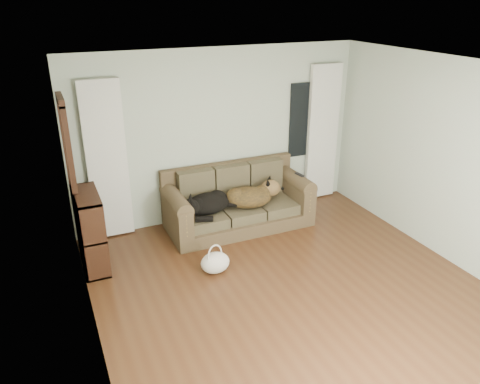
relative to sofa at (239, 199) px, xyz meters
name	(u,v)px	position (x,y,z in m)	size (l,w,h in m)	color
floor	(299,297)	(-0.09, -1.97, -0.45)	(5.00, 5.00, 0.00)	#432513
ceiling	(313,72)	(-0.09, -1.97, 2.15)	(5.00, 5.00, 0.00)	white
wall_back	(219,136)	(-0.09, 0.53, 0.85)	(4.50, 0.04, 2.60)	#B1B9A9
wall_left	(86,237)	(-2.34, -1.97, 0.85)	(0.04, 5.00, 2.60)	#B1B9A9
wall_right	(461,167)	(2.16, -1.97, 0.85)	(0.04, 5.00, 2.60)	#B1B9A9
curtain_left	(107,162)	(-1.79, 0.45, 0.70)	(0.55, 0.08, 2.25)	silver
curtain_right	(322,133)	(1.71, 0.45, 0.70)	(0.55, 0.08, 2.25)	silver
window_pane	(303,120)	(1.36, 0.50, 0.95)	(0.50, 0.03, 1.20)	black
door_casing	(73,183)	(-2.29, 0.07, 0.60)	(0.07, 0.60, 2.10)	black
sofa	(239,199)	(0.00, 0.00, 0.00)	(2.14, 0.93, 0.88)	brown
dog_black_lab	(206,205)	(-0.55, -0.07, 0.03)	(0.68, 0.47, 0.29)	black
dog_shepherd	(250,197)	(0.16, -0.09, 0.04)	(0.73, 0.51, 0.32)	black
tv_remote	(300,175)	(0.97, -0.12, 0.28)	(0.05, 0.20, 0.02)	black
tote_bag	(215,261)	(-0.79, -1.07, -0.29)	(0.38, 0.29, 0.27)	beige
bookshelf	(91,231)	(-2.18, -0.27, 0.05)	(0.30, 0.81, 1.01)	black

